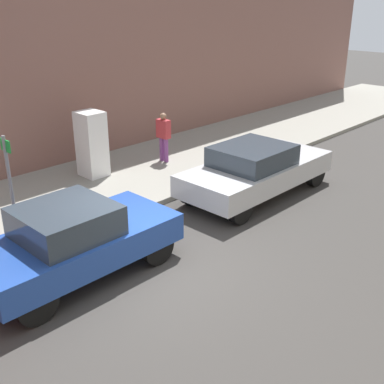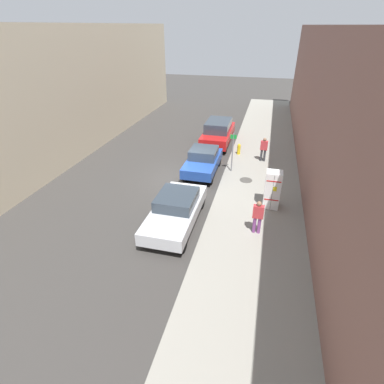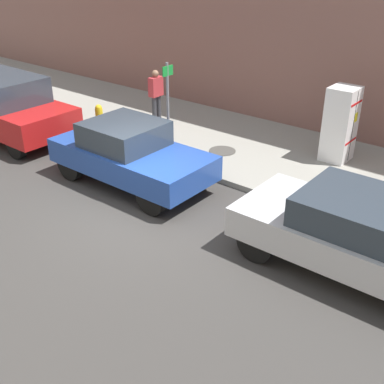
% 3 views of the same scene
% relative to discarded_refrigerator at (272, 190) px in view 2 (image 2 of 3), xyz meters
% --- Properties ---
extents(ground_plane, '(80.00, 80.00, 0.00)m').
position_rel_discarded_refrigerator_xyz_m(ground_plane, '(4.90, -2.03, -1.06)').
color(ground_plane, '#383533').
extents(sidewalk_slab, '(4.30, 44.00, 0.14)m').
position_rel_discarded_refrigerator_xyz_m(sidewalk_slab, '(0.61, -2.03, -0.99)').
color(sidewalk_slab, gray).
rests_on(sidewalk_slab, ground).
extents(building_facade_near, '(1.61, 39.60, 7.81)m').
position_rel_discarded_refrigerator_xyz_m(building_facade_near, '(-2.34, -2.03, 2.85)').
color(building_facade_near, '#7F564C').
rests_on(building_facade_near, ground).
extents(building_facade_across, '(1.60, 37.40, 7.91)m').
position_rel_discarded_refrigerator_xyz_m(building_facade_across, '(12.98, -2.03, 2.89)').
color(building_facade_across, beige).
rests_on(building_facade_across, ground).
extents(discarded_refrigerator, '(0.73, 0.66, 1.85)m').
position_rel_discarded_refrigerator_xyz_m(discarded_refrigerator, '(0.00, 0.00, 0.00)').
color(discarded_refrigerator, white).
rests_on(discarded_refrigerator, sidewalk_slab).
extents(manhole_cover, '(0.70, 0.70, 0.02)m').
position_rel_discarded_refrigerator_xyz_m(manhole_cover, '(1.39, -2.53, -0.92)').
color(manhole_cover, '#47443F').
rests_on(manhole_cover, sidewalk_slab).
extents(street_sign_post, '(0.36, 0.07, 2.34)m').
position_rel_discarded_refrigerator_xyz_m(street_sign_post, '(2.36, -3.54, 0.40)').
color(street_sign_post, slate).
rests_on(street_sign_post, sidewalk_slab).
extents(fire_hydrant, '(0.22, 0.22, 0.73)m').
position_rel_discarded_refrigerator_xyz_m(fire_hydrant, '(2.25, -6.34, -0.55)').
color(fire_hydrant, gold).
rests_on(fire_hydrant, sidewalk_slab).
extents(pedestrian_walking_far, '(0.45, 0.22, 1.54)m').
position_rel_discarded_refrigerator_xyz_m(pedestrian_walking_far, '(0.63, -5.57, -0.05)').
color(pedestrian_walking_far, '#333338').
rests_on(pedestrian_walking_far, sidewalk_slab).
extents(pedestrian_standing_near, '(0.44, 0.22, 1.52)m').
position_rel_discarded_refrigerator_xyz_m(pedestrian_standing_near, '(0.53, 2.26, -0.06)').
color(pedestrian_standing_near, '#7A3D7F').
rests_on(pedestrian_standing_near, sidewalk_slab).
extents(parked_suv_red, '(1.90, 4.75, 1.74)m').
position_rel_discarded_refrigerator_xyz_m(parked_suv_red, '(4.04, -8.40, -0.17)').
color(parked_suv_red, red).
rests_on(parked_suv_red, ground).
extents(parked_hatchback_blue, '(1.75, 3.85, 1.46)m').
position_rel_discarded_refrigerator_xyz_m(parked_hatchback_blue, '(4.04, -3.24, -0.31)').
color(parked_hatchback_blue, '#23479E').
rests_on(parked_hatchback_blue, ground).
extents(parked_sedan_silver, '(1.85, 4.51, 1.40)m').
position_rel_discarded_refrigerator_xyz_m(parked_sedan_silver, '(4.04, 2.28, -0.33)').
color(parked_sedan_silver, silver).
rests_on(parked_sedan_silver, ground).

